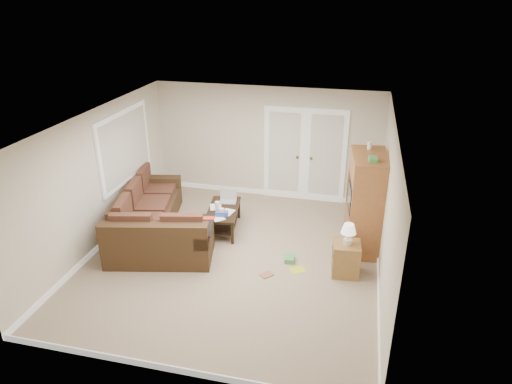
% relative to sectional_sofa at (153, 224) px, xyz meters
% --- Properties ---
extents(floor, '(5.50, 5.50, 0.00)m').
position_rel_sectional_sofa_xyz_m(floor, '(1.65, -0.26, -0.34)').
color(floor, gray).
rests_on(floor, ground).
extents(ceiling, '(5.00, 5.50, 0.02)m').
position_rel_sectional_sofa_xyz_m(ceiling, '(1.65, -0.26, 2.16)').
color(ceiling, silver).
rests_on(ceiling, wall_back).
extents(wall_left, '(0.02, 5.50, 2.50)m').
position_rel_sectional_sofa_xyz_m(wall_left, '(-0.85, -0.26, 0.91)').
color(wall_left, beige).
rests_on(wall_left, floor).
extents(wall_right, '(0.02, 5.50, 2.50)m').
position_rel_sectional_sofa_xyz_m(wall_right, '(4.15, -0.26, 0.91)').
color(wall_right, beige).
rests_on(wall_right, floor).
extents(wall_back, '(5.00, 0.02, 2.50)m').
position_rel_sectional_sofa_xyz_m(wall_back, '(1.65, 2.49, 0.91)').
color(wall_back, beige).
rests_on(wall_back, floor).
extents(wall_front, '(5.00, 0.02, 2.50)m').
position_rel_sectional_sofa_xyz_m(wall_front, '(1.65, -3.01, 0.91)').
color(wall_front, beige).
rests_on(wall_front, floor).
extents(baseboards, '(5.00, 5.50, 0.10)m').
position_rel_sectional_sofa_xyz_m(baseboards, '(1.65, -0.26, -0.29)').
color(baseboards, white).
rests_on(baseboards, floor).
extents(french_doors, '(1.80, 0.05, 2.13)m').
position_rel_sectional_sofa_xyz_m(french_doors, '(2.50, 2.46, 0.70)').
color(french_doors, white).
rests_on(french_doors, floor).
extents(window_left, '(0.05, 1.92, 1.42)m').
position_rel_sectional_sofa_xyz_m(window_left, '(-0.81, 0.74, 1.21)').
color(window_left, white).
rests_on(window_left, wall_left).
extents(sectional_sofa, '(2.39, 2.90, 0.86)m').
position_rel_sectional_sofa_xyz_m(sectional_sofa, '(0.00, 0.00, 0.00)').
color(sectional_sofa, '#3F2B18').
rests_on(sectional_sofa, floor).
extents(coffee_table, '(0.73, 1.21, 0.77)m').
position_rel_sectional_sofa_xyz_m(coffee_table, '(1.18, 0.68, -0.08)').
color(coffee_table, black).
rests_on(coffee_table, floor).
extents(tv_armoire, '(0.73, 1.17, 1.92)m').
position_rel_sectional_sofa_xyz_m(tv_armoire, '(3.85, 0.66, 0.57)').
color(tv_armoire, '#93572D').
rests_on(tv_armoire, floor).
extents(side_cabinet, '(0.48, 0.48, 0.93)m').
position_rel_sectional_sofa_xyz_m(side_cabinet, '(3.60, -0.31, 0.00)').
color(side_cabinet, olive).
rests_on(side_cabinet, floor).
extents(space_heater, '(0.15, 0.14, 0.33)m').
position_rel_sectional_sofa_xyz_m(space_heater, '(3.75, 2.19, -0.17)').
color(space_heater, white).
rests_on(space_heater, floor).
extents(floor_magazine, '(0.31, 0.29, 0.01)m').
position_rel_sectional_sofa_xyz_m(floor_magazine, '(2.82, -0.40, -0.33)').
color(floor_magazine, gold).
rests_on(floor_magazine, floor).
extents(floor_greenbox, '(0.18, 0.23, 0.09)m').
position_rel_sectional_sofa_xyz_m(floor_greenbox, '(2.64, -0.16, -0.29)').
color(floor_greenbox, '#43934B').
rests_on(floor_greenbox, floor).
extents(floor_book, '(0.25, 0.26, 0.02)m').
position_rel_sectional_sofa_xyz_m(floor_book, '(2.28, -0.62, -0.33)').
color(floor_book, brown).
rests_on(floor_book, floor).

